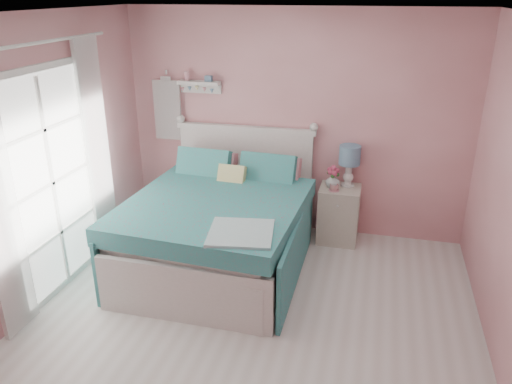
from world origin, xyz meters
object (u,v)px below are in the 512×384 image
at_px(bed, 220,228).
at_px(table_lamp, 350,158).
at_px(vase, 333,181).
at_px(teacup, 334,187).
at_px(nightstand, 339,214).

relative_size(bed, table_lamp, 4.61).
distance_m(table_lamp, vase, 0.32).
xyz_separation_m(bed, teacup, (1.11, 0.75, 0.28)).
bearing_deg(bed, nightstand, 39.08).
distance_m(nightstand, teacup, 0.39).
height_order(bed, nightstand, bed).
bearing_deg(vase, nightstand, 4.95).
bearing_deg(teacup, nightstand, 57.67).
xyz_separation_m(table_lamp, teacup, (-0.14, -0.18, -0.30)).
height_order(bed, table_lamp, bed).
distance_m(bed, nightstand, 1.45).
xyz_separation_m(bed, vase, (1.08, 0.84, 0.33)).
bearing_deg(teacup, table_lamp, 53.60).
height_order(table_lamp, vase, table_lamp).
relative_size(nightstand, table_lamp, 1.37).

